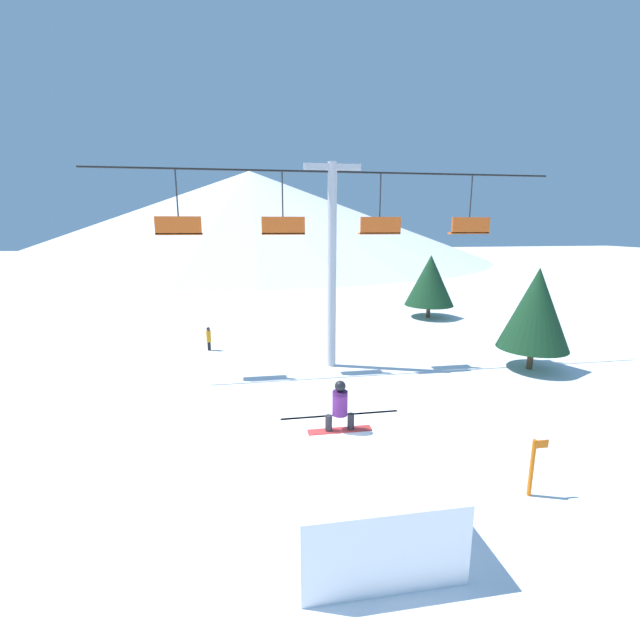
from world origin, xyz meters
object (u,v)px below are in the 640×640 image
at_px(snowboarder, 340,407).
at_px(distant_skier, 209,338).
at_px(trail_marker, 533,466).
at_px(snow_ramp, 359,488).
at_px(pine_tree_near, 536,309).

xyz_separation_m(snowboarder, distant_skier, (-4.07, 12.81, -1.54)).
distance_m(snowboarder, trail_marker, 4.76).
height_order(trail_marker, distant_skier, trail_marker).
relative_size(trail_marker, distant_skier, 1.17).
distance_m(snow_ramp, pine_tree_near, 13.38).
height_order(snow_ramp, snowboarder, snowboarder).
relative_size(pine_tree_near, trail_marker, 3.15).
bearing_deg(trail_marker, distant_skier, 121.82).
distance_m(pine_tree_near, distant_skier, 15.51).
height_order(pine_tree_near, distant_skier, pine_tree_near).
distance_m(snow_ramp, trail_marker, 4.26).
distance_m(snowboarder, pine_tree_near, 12.73).
distance_m(trail_marker, distant_skier, 16.14).
bearing_deg(snow_ramp, snowboarder, 100.07).
relative_size(pine_tree_near, distant_skier, 3.69).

